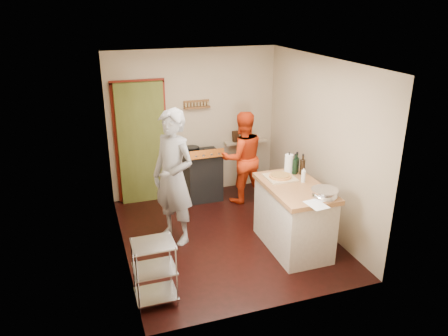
{
  "coord_description": "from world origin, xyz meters",
  "views": [
    {
      "loc": [
        -1.88,
        -5.5,
        3.35
      ],
      "look_at": [
        -0.03,
        0.0,
        1.1
      ],
      "focal_mm": 35.0,
      "sensor_mm": 36.0,
      "label": 1
    }
  ],
  "objects_px": {
    "stove": "(203,174)",
    "person_red": "(242,157)",
    "island": "(294,215)",
    "wire_shelving": "(155,270)",
    "person_stripe": "(173,178)"
  },
  "relations": [
    {
      "from": "stove",
      "to": "person_red",
      "type": "relative_size",
      "value": 0.62
    },
    {
      "from": "island",
      "to": "person_red",
      "type": "bearing_deg",
      "value": 94.32
    },
    {
      "from": "stove",
      "to": "person_red",
      "type": "height_order",
      "value": "person_red"
    },
    {
      "from": "stove",
      "to": "wire_shelving",
      "type": "bearing_deg",
      "value": -116.85
    },
    {
      "from": "wire_shelving",
      "to": "person_stripe",
      "type": "bearing_deg",
      "value": 68.03
    },
    {
      "from": "stove",
      "to": "wire_shelving",
      "type": "height_order",
      "value": "stove"
    },
    {
      "from": "wire_shelving",
      "to": "person_stripe",
      "type": "height_order",
      "value": "person_stripe"
    },
    {
      "from": "stove",
      "to": "person_stripe",
      "type": "height_order",
      "value": "person_stripe"
    },
    {
      "from": "island",
      "to": "person_red",
      "type": "xyz_separation_m",
      "value": [
        -0.13,
        1.71,
        0.3
      ]
    },
    {
      "from": "person_stripe",
      "to": "person_red",
      "type": "height_order",
      "value": "person_stripe"
    },
    {
      "from": "person_red",
      "to": "person_stripe",
      "type": "bearing_deg",
      "value": 34.29
    },
    {
      "from": "stove",
      "to": "wire_shelving",
      "type": "distance_m",
      "value": 2.94
    },
    {
      "from": "stove",
      "to": "person_stripe",
      "type": "relative_size",
      "value": 0.51
    },
    {
      "from": "wire_shelving",
      "to": "person_red",
      "type": "relative_size",
      "value": 0.49
    },
    {
      "from": "stove",
      "to": "person_stripe",
      "type": "xyz_separation_m",
      "value": [
        -0.79,
        -1.28,
        0.54
      ]
    }
  ]
}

